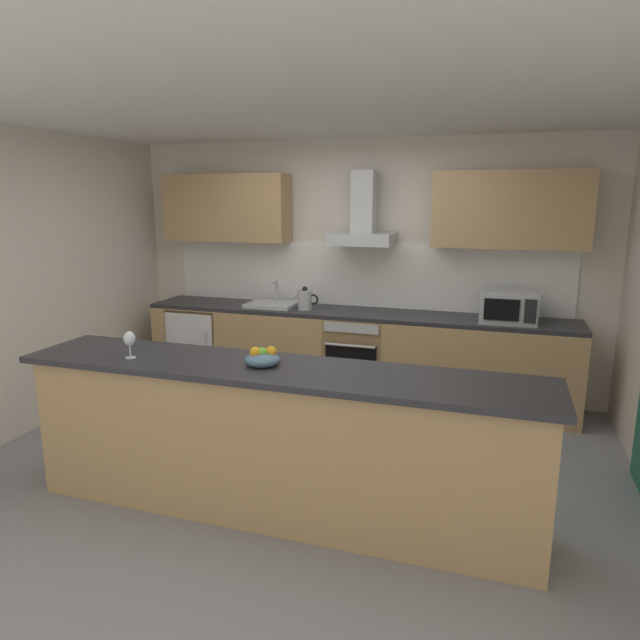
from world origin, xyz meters
name	(u,v)px	position (x,y,z in m)	size (l,w,h in m)	color
ground	(299,463)	(0.00, 0.00, -0.01)	(5.93, 4.78, 0.02)	gray
ceiling	(296,109)	(0.00, 0.00, 2.61)	(5.93, 4.78, 0.02)	white
wall_back	(362,267)	(0.00, 1.95, 1.30)	(5.93, 0.12, 2.60)	silver
wall_left	(25,282)	(-2.52, 0.00, 1.30)	(0.12, 4.78, 2.60)	silver
backsplash_tile	(360,275)	(0.00, 1.88, 1.23)	(4.19, 0.02, 0.66)	white
counter_back	(352,354)	(0.00, 1.57, 0.45)	(4.34, 0.60, 0.90)	tan
counter_island	(276,441)	(0.12, -0.72, 0.50)	(3.37, 0.64, 1.00)	tan
upper_cabinets	(357,209)	(0.00, 1.72, 1.91)	(4.28, 0.32, 0.70)	tan
oven	(358,355)	(0.07, 1.55, 0.46)	(0.60, 0.62, 0.80)	slate
refrigerator	(203,344)	(-1.70, 1.54, 0.43)	(0.58, 0.60, 0.85)	white
microwave	(509,306)	(1.49, 1.52, 1.05)	(0.50, 0.38, 0.30)	#B7BABC
sink	(272,304)	(-0.86, 1.56, 0.93)	(0.50, 0.40, 0.26)	silver
kettle	(305,299)	(-0.48, 1.51, 1.01)	(0.29, 0.15, 0.24)	#B7BABC
range_hood	(363,222)	(0.07, 1.67, 1.79)	(0.62, 0.45, 0.72)	#B7BABC
wine_glass	(129,340)	(-0.85, -0.83, 1.12)	(0.08, 0.08, 0.18)	silver
fruit_bowl	(263,358)	(0.03, -0.71, 1.04)	(0.22, 0.22, 0.13)	slate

